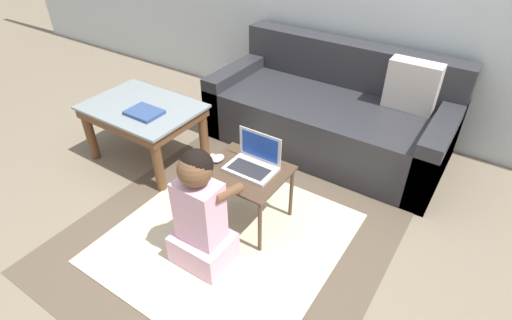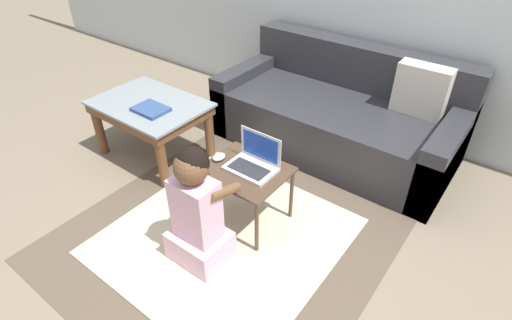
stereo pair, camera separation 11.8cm
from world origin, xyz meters
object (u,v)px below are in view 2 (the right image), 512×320
object	(u,v)px
coffee_table	(151,112)
laptop_desk	(245,176)
book_on_table	(151,109)
laptop	(253,163)
person_seated	(197,212)
computer_mouse	(219,157)
couch	(339,116)

from	to	relation	value
coffee_table	laptop_desk	xyz separation A→B (m)	(1.03, -0.16, -0.03)
coffee_table	book_on_table	size ratio (longest dim) A/B	3.43
laptop	person_seated	bearing A→B (deg)	-95.11
laptop	computer_mouse	bearing A→B (deg)	-167.28
couch	book_on_table	distance (m)	1.45
coffee_table	book_on_table	world-z (taller)	book_on_table
laptop	book_on_table	world-z (taller)	laptop
laptop	person_seated	size ratio (longest dim) A/B	0.38
person_seated	couch	bearing A→B (deg)	87.84
computer_mouse	person_seated	xyz separation A→B (m)	(0.19, -0.39, -0.07)
person_seated	coffee_table	bearing A→B (deg)	151.14
couch	laptop	world-z (taller)	couch
couch	book_on_table	world-z (taller)	couch
couch	person_seated	bearing A→B (deg)	-92.16
couch	person_seated	size ratio (longest dim) A/B	2.44
laptop	book_on_table	size ratio (longest dim) A/B	1.20
person_seated	laptop	bearing A→B (deg)	84.89
book_on_table	computer_mouse	bearing A→B (deg)	-7.33
book_on_table	coffee_table	bearing A→B (deg)	145.53
couch	laptop	bearing A→B (deg)	-90.96
coffee_table	laptop_desk	distance (m)	1.05
couch	coffee_table	size ratio (longest dim) A/B	2.22
laptop	computer_mouse	xyz separation A→B (m)	(-0.23, -0.05, -0.02)
laptop_desk	computer_mouse	bearing A→B (deg)	-176.12
laptop	person_seated	xyz separation A→B (m)	(-0.04, -0.45, -0.09)
coffee_table	couch	bearing A→B (deg)	42.17
coffee_table	laptop	bearing A→B (deg)	-6.36
laptop_desk	couch	bearing A→B (deg)	87.58
couch	person_seated	distance (m)	1.55
laptop_desk	person_seated	bearing A→B (deg)	-91.43
couch	laptop_desk	distance (m)	1.14
couch	coffee_table	distance (m)	1.46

